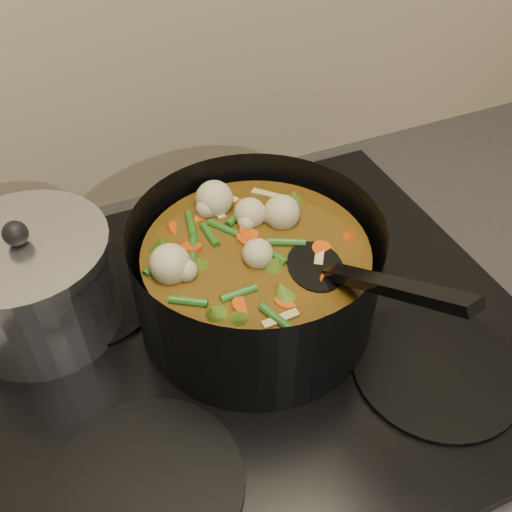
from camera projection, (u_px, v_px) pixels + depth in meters
name	position (u px, v px, depth m)	size (l,w,h in m)	color
counter	(253.00, 504.00, 0.98)	(2.64, 0.64, 0.91)	brown
stovetop	(251.00, 334.00, 0.66)	(0.62, 0.54, 0.03)	black
stockpot	(256.00, 276.00, 0.63)	(0.27, 0.35, 0.20)	black
saucepan	(35.00, 284.00, 0.62)	(0.18, 0.18, 0.15)	silver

